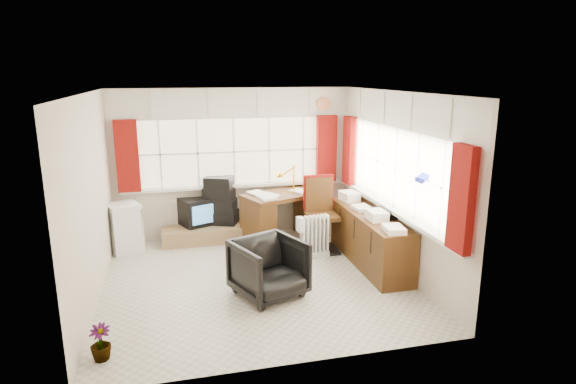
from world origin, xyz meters
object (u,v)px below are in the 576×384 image
mini_fridge (125,228)px  crt_tv (197,211)px  radiator (314,240)px  tv_bench (205,234)px  office_chair (269,268)px  desk (286,214)px  task_chair (320,211)px  credenza (370,238)px  desk_lamp (294,174)px

mini_fridge → crt_tv: bearing=16.0°
crt_tv → radiator: bearing=-37.5°
tv_bench → office_chair: bearing=-74.1°
desk → task_chair: task_chair is taller
credenza → mini_fridge: 3.79m
radiator → crt_tv: 2.12m
crt_tv → mini_fridge: 1.19m
desk_lamp → mini_fridge: (-2.72, 0.06, -0.74)m
crt_tv → office_chair: bearing=-72.7°
desk → crt_tv: (-1.44, 0.40, 0.03)m
office_chair → desk: bearing=48.3°
task_chair → credenza: (0.53, -0.76, -0.23)m
task_chair → mini_fridge: 3.07m
office_chair → radiator: 1.45m
office_chair → crt_tv: office_chair is taller
crt_tv → desk_lamp: bearing=-13.6°
tv_bench → radiator: bearing=-35.3°
office_chair → credenza: credenza is taller
desk_lamp → radiator: size_ratio=0.68×
credenza → crt_tv: bearing=144.6°
tv_bench → credenza: bearing=-33.7°
task_chair → radiator: task_chair is taller
office_chair → tv_bench: (-0.63, 2.21, -0.24)m
desk → task_chair: 0.71m
radiator → desk_lamp: bearing=95.9°
tv_bench → mini_fridge: (-1.25, -0.15, 0.26)m
desk → credenza: (0.95, -1.30, -0.06)m
task_chair → credenza: size_ratio=0.59×
desk → desk_lamp: (0.14, 0.02, 0.67)m
desk → crt_tv: size_ratio=2.42×
desk_lamp → credenza: size_ratio=0.22×
desk → credenza: credenza is taller
radiator → credenza: size_ratio=0.33×
tv_bench → mini_fridge: 1.28m
task_chair → tv_bench: task_chair is taller
credenza → tv_bench: credenza is taller
crt_tv → mini_fridge: size_ratio=0.84×
crt_tv → credenza: bearing=-35.4°
radiator → crt_tv: crt_tv is taller
credenza → tv_bench: size_ratio=1.43×
task_chair → mini_fridge: (-3.00, 0.61, -0.24)m
task_chair → desk_lamp: bearing=116.9°
desk → tv_bench: size_ratio=1.12×
desk_lamp → desk: bearing=-171.9°
desk → mini_fridge: 2.58m
office_chair → mini_fridge: bearing=110.0°
office_chair → radiator: office_chair is taller
crt_tv → mini_fridge: mini_fridge is taller
task_chair → radiator: 0.53m
desk → mini_fridge: (-2.58, 0.08, -0.06)m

